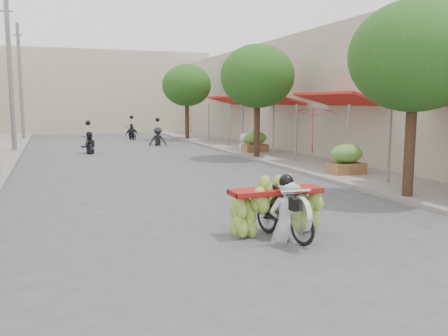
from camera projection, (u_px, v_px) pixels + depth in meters
ground at (305, 275)px, 7.22m from camera, size 120.00×120.00×0.00m
sidewalk_right at (278, 154)px, 23.55m from camera, size 4.00×60.00×0.12m
shophouse_row_right at (377, 95)px, 23.90m from camera, size 9.77×40.00×6.00m
far_building at (92, 92)px, 42.12m from camera, size 20.00×6.00×7.00m
utility_pole_far at (10, 75)px, 24.39m from camera, size 0.60×0.24×8.00m
utility_pole_back at (21, 82)px, 32.77m from camera, size 0.60×0.24×8.00m
street_tree_near at (415, 57)px, 12.26m from camera, size 3.40×3.40×5.25m
street_tree_mid at (257, 77)px, 21.56m from camera, size 3.40×3.40×5.25m
street_tree_far at (187, 85)px, 32.74m from camera, size 3.40×3.40×5.25m
produce_crate_mid at (347, 157)px, 16.67m from camera, size 1.20×0.88×1.16m
produce_crate_far at (255, 140)px, 24.12m from camera, size 1.20×0.88×1.16m
banana_motorbike at (281, 202)px, 9.15m from camera, size 2.20×1.88×2.15m
market_umbrella at (314, 105)px, 17.85m from camera, size 2.41×2.41×1.81m
pedestrian at (245, 133)px, 24.70m from camera, size 1.03×0.93×1.80m
bg_motorbike_a at (89, 139)px, 24.32m from camera, size 0.81×1.57×1.95m
bg_motorbike_b at (158, 132)px, 28.84m from camera, size 1.10×1.65×1.95m
bg_motorbike_c at (132, 128)px, 33.63m from camera, size 1.04×1.57×1.95m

